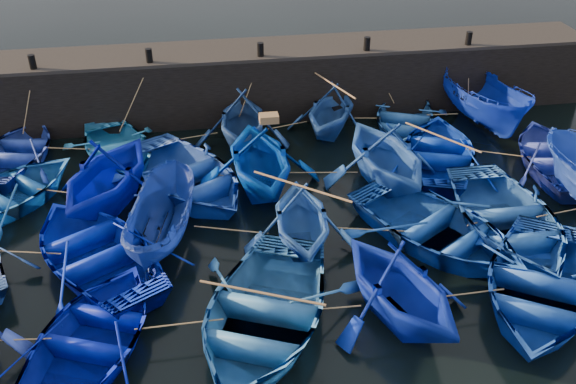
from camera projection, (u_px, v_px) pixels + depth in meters
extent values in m
plane|color=black|center=(307.00, 278.00, 16.84)|extent=(120.00, 120.00, 0.00)
cube|color=black|center=(259.00, 82.00, 24.96)|extent=(26.00, 2.50, 2.50)
cube|color=black|center=(258.00, 49.00, 24.26)|extent=(26.00, 2.50, 0.12)
cylinder|color=black|center=(32.00, 62.00, 22.28)|extent=(0.24, 0.24, 0.50)
cylinder|color=black|center=(149.00, 56.00, 22.82)|extent=(0.24, 0.24, 0.50)
cylinder|color=black|center=(260.00, 49.00, 23.35)|extent=(0.24, 0.24, 0.50)
cylinder|color=black|center=(367.00, 44.00, 23.88)|extent=(0.24, 0.24, 0.50)
cylinder|color=black|center=(469.00, 38.00, 24.41)|extent=(0.24, 0.24, 0.50)
imported|color=navy|center=(17.00, 152.00, 21.76)|extent=(4.18, 5.17, 0.95)
imported|color=blue|center=(118.00, 149.00, 21.90)|extent=(4.50, 5.35, 0.95)
imported|color=navy|center=(242.00, 119.00, 22.65)|extent=(3.83, 4.31, 2.08)
imported|color=#245095|center=(331.00, 109.00, 23.47)|extent=(4.54, 4.75, 1.94)
imported|color=#1D4E8A|center=(403.00, 118.00, 23.97)|extent=(4.74, 5.42, 0.94)
imported|color=#0A259C|center=(483.00, 101.00, 24.00)|extent=(2.67, 5.50, 2.04)
imported|color=#15529B|center=(7.00, 193.00, 19.48)|extent=(5.84, 5.86, 1.00)
imported|color=#000EA2|center=(107.00, 173.00, 19.11)|extent=(5.43, 5.75, 2.39)
imported|color=blue|center=(186.00, 176.00, 20.19)|extent=(6.20, 6.83, 1.16)
imported|color=#00359F|center=(260.00, 157.00, 19.95)|extent=(4.14, 4.73, 2.39)
imported|color=#1E4EA7|center=(387.00, 153.00, 20.21)|extent=(4.62, 5.13, 2.38)
imported|color=#0327A4|center=(440.00, 152.00, 21.64)|extent=(5.13, 6.02, 1.06)
imported|color=#2F41B6|center=(556.00, 156.00, 21.41)|extent=(4.26, 5.41, 1.02)
imported|color=#0319B0|center=(96.00, 250.00, 16.95)|extent=(6.11, 6.66, 1.13)
imported|color=navy|center=(160.00, 221.00, 17.65)|extent=(2.53, 4.49, 1.64)
imported|color=blue|center=(301.00, 218.00, 17.50)|extent=(3.45, 3.93, 1.96)
imported|color=#12439C|center=(437.00, 228.00, 17.81)|extent=(6.27, 6.72, 1.14)
imported|color=#1D52A6|center=(507.00, 219.00, 18.16)|extent=(4.02, 5.62, 1.17)
imported|color=#000E96|center=(94.00, 336.00, 14.39)|extent=(4.94, 5.70, 0.99)
imported|color=#245E9A|center=(262.00, 313.00, 14.86)|extent=(6.04, 6.89, 1.19)
imported|color=#0821A4|center=(400.00, 285.00, 14.99)|extent=(4.71, 5.04, 2.15)
imported|color=#123E98|center=(538.00, 285.00, 15.76)|extent=(6.26, 6.78, 1.15)
cube|color=brown|center=(269.00, 118.00, 19.29)|extent=(0.57, 0.41, 0.24)
cylinder|color=tan|center=(67.00, 148.00, 21.79)|extent=(1.58, 0.40, 0.04)
cylinder|color=tan|center=(181.00, 139.00, 22.39)|extent=(2.55, 0.60, 0.04)
cylinder|color=tan|center=(287.00, 125.00, 23.30)|extent=(1.52, 0.44, 0.04)
cylinder|color=tan|center=(367.00, 118.00, 23.81)|extent=(0.96, 0.19, 0.04)
cylinder|color=tan|center=(442.00, 114.00, 24.09)|extent=(1.20, 0.13, 0.04)
cylinder|color=tan|center=(58.00, 191.00, 19.46)|extent=(1.34, 0.53, 0.04)
cylinder|color=tan|center=(149.00, 184.00, 19.83)|extent=(0.54, 0.55, 0.04)
cylinder|color=tan|center=(224.00, 176.00, 20.25)|extent=(0.53, 0.29, 0.04)
cylinder|color=tan|center=(323.00, 172.00, 20.42)|extent=(2.19, 0.36, 0.04)
cylinder|color=tan|center=(413.00, 160.00, 21.09)|extent=(0.43, 0.95, 0.04)
cylinder|color=tan|center=(498.00, 153.00, 21.50)|extent=(1.94, 0.91, 0.04)
cylinder|color=tan|center=(24.00, 252.00, 16.90)|extent=(1.96, 0.49, 0.04)
cylinder|color=tan|center=(130.00, 240.00, 17.37)|extent=(0.13, 0.73, 0.04)
cylinder|color=tan|center=(231.00, 230.00, 17.76)|extent=(2.03, 0.71, 0.04)
cylinder|color=tan|center=(369.00, 229.00, 17.77)|extent=(1.96, 0.53, 0.04)
cylinder|color=tan|center=(472.00, 224.00, 18.00)|extent=(0.33, 0.13, 0.04)
cylinder|color=tan|center=(558.00, 213.00, 18.47)|extent=(1.39, 0.24, 0.04)
cylinder|color=tan|center=(19.00, 340.00, 14.21)|extent=(1.42, 0.19, 0.04)
cylinder|color=tan|center=(179.00, 324.00, 14.62)|extent=(2.02, 0.05, 0.04)
cylinder|color=tan|center=(331.00, 308.00, 15.07)|extent=(1.45, 0.09, 0.04)
cylinder|color=tan|center=(469.00, 293.00, 15.52)|extent=(1.80, 0.07, 0.04)
cylinder|color=tan|center=(28.00, 102.00, 22.53)|extent=(0.70, 0.79, 2.09)
cylinder|color=tan|center=(135.00, 97.00, 22.87)|extent=(1.32, 1.16, 2.09)
cylinder|color=tan|center=(250.00, 87.00, 23.66)|extent=(0.97, 0.60, 2.09)
cylinder|color=tan|center=(345.00, 79.00, 24.31)|extent=(1.65, 0.18, 2.09)
cylinder|color=tan|center=(381.00, 78.00, 24.43)|extent=(1.18, 0.34, 2.09)
cylinder|color=tan|center=(469.00, 73.00, 24.86)|extent=(0.19, 0.44, 2.08)
cylinder|color=#99724C|center=(332.00, 84.00, 22.93)|extent=(1.08, 2.84, 0.06)
cylinder|color=#99724C|center=(442.00, 137.00, 21.34)|extent=(1.77, 2.49, 0.06)
cylinder|color=#99724C|center=(302.00, 186.00, 16.97)|extent=(2.34, 1.97, 0.06)
cylinder|color=#99724C|center=(262.00, 293.00, 14.52)|extent=(2.74, 1.32, 0.06)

